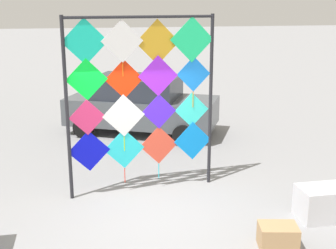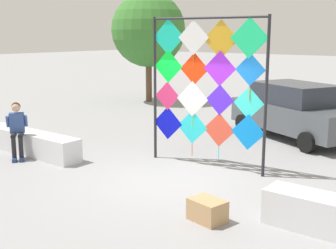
% 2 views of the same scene
% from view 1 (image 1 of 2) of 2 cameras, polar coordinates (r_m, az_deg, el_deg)
% --- Properties ---
extents(ground, '(120.00, 120.00, 0.00)m').
position_cam_1_polar(ground, '(8.28, -2.03, -11.84)').
color(ground, gray).
extents(kite_display_rack, '(2.96, 0.35, 3.54)m').
position_cam_1_polar(kite_display_rack, '(8.86, -3.41, 4.14)').
color(kite_display_rack, '#232328').
rests_on(kite_display_rack, ground).
extents(parked_car, '(4.66, 3.53, 1.67)m').
position_cam_1_polar(parked_car, '(13.28, -3.47, 2.54)').
color(parked_car, '#4C5156').
rests_on(parked_car, ground).
extents(cardboard_box_large, '(0.67, 0.55, 0.38)m').
position_cam_1_polar(cardboard_box_large, '(7.55, 13.67, -13.52)').
color(cardboard_box_large, tan).
rests_on(cardboard_box_large, ground).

